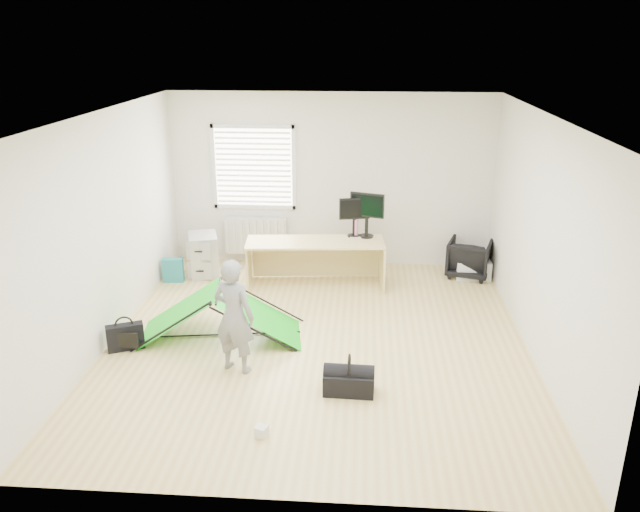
# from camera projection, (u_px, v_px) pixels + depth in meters

# --- Properties ---
(ground) EXTENTS (5.50, 5.50, 0.00)m
(ground) POSITION_uv_depth(u_px,v_px,m) (318.00, 341.00, 7.57)
(ground) COLOR #D6BA72
(ground) RESTS_ON ground
(back_wall) EXTENTS (5.00, 0.02, 2.70)m
(back_wall) POSITION_uv_depth(u_px,v_px,m) (331.00, 181.00, 9.69)
(back_wall) COLOR silver
(back_wall) RESTS_ON ground
(window) EXTENTS (1.20, 0.06, 1.20)m
(window) POSITION_uv_depth(u_px,v_px,m) (254.00, 167.00, 9.67)
(window) COLOR silver
(window) RESTS_ON back_wall
(radiator) EXTENTS (1.00, 0.12, 0.60)m
(radiator) POSITION_uv_depth(u_px,v_px,m) (256.00, 236.00, 10.00)
(radiator) COLOR silver
(radiator) RESTS_ON back_wall
(desk) EXTENTS (2.04, 0.80, 0.68)m
(desk) POSITION_uv_depth(u_px,v_px,m) (315.00, 263.00, 9.13)
(desk) COLOR #D2BB76
(desk) RESTS_ON ground
(filing_cabinet) EXTENTS (0.55, 0.64, 0.64)m
(filing_cabinet) POSITION_uv_depth(u_px,v_px,m) (204.00, 255.00, 9.53)
(filing_cabinet) COLOR #A3A6A8
(filing_cabinet) RESTS_ON ground
(monitor_left) EXTENTS (0.46, 0.19, 0.43)m
(monitor_left) POSITION_uv_depth(u_px,v_px,m) (354.00, 222.00, 9.15)
(monitor_left) COLOR black
(monitor_left) RESTS_ON desk
(monitor_right) EXTENTS (0.52, 0.27, 0.49)m
(monitor_right) POSITION_uv_depth(u_px,v_px,m) (367.00, 221.00, 9.12)
(monitor_right) COLOR black
(monitor_right) RESTS_ON desk
(keyboard) EXTENTS (0.40, 0.19, 0.02)m
(keyboard) POSITION_uv_depth(u_px,v_px,m) (363.00, 236.00, 9.20)
(keyboard) COLOR beige
(keyboard) RESTS_ON desk
(thermos) EXTENTS (0.09, 0.09, 0.26)m
(thermos) POSITION_uv_depth(u_px,v_px,m) (356.00, 228.00, 9.19)
(thermos) COLOR #C36D8C
(thermos) RESTS_ON desk
(office_chair) EXTENTS (0.77, 0.78, 0.57)m
(office_chair) POSITION_uv_depth(u_px,v_px,m) (469.00, 258.00, 9.48)
(office_chair) COLOR black
(office_chair) RESTS_ON ground
(person) EXTENTS (0.55, 0.45, 1.30)m
(person) POSITION_uv_depth(u_px,v_px,m) (234.00, 316.00, 6.71)
(person) COLOR gray
(person) RESTS_ON ground
(kite) EXTENTS (2.06, 1.14, 0.61)m
(kite) POSITION_uv_depth(u_px,v_px,m) (220.00, 313.00, 7.59)
(kite) COLOR #12BD17
(kite) RESTS_ON ground
(storage_crate) EXTENTS (0.52, 0.37, 0.28)m
(storage_crate) POSITION_uv_depth(u_px,v_px,m) (473.00, 269.00, 9.46)
(storage_crate) COLOR silver
(storage_crate) RESTS_ON ground
(tote_bag) EXTENTS (0.31, 0.16, 0.36)m
(tote_bag) POSITION_uv_depth(u_px,v_px,m) (173.00, 270.00, 9.30)
(tote_bag) COLOR #1D767C
(tote_bag) RESTS_ON ground
(laptop_bag) EXTENTS (0.44, 0.29, 0.32)m
(laptop_bag) POSITION_uv_depth(u_px,v_px,m) (125.00, 337.00, 7.31)
(laptop_bag) COLOR black
(laptop_bag) RESTS_ON ground
(white_box) EXTENTS (0.13, 0.13, 0.10)m
(white_box) POSITION_uv_depth(u_px,v_px,m) (261.00, 431.00, 5.77)
(white_box) COLOR silver
(white_box) RESTS_ON ground
(duffel_bag) EXTENTS (0.53, 0.29, 0.23)m
(duffel_bag) POSITION_uv_depth(u_px,v_px,m) (349.00, 383.00, 6.45)
(duffel_bag) COLOR black
(duffel_bag) RESTS_ON ground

